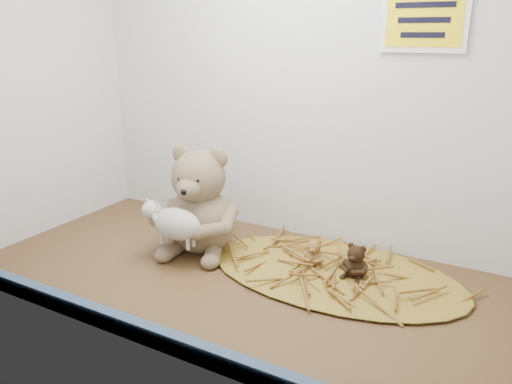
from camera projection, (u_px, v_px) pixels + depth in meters
The scene contains 8 objects.
alcove_shell at pixel (255, 69), 106.07cm from camera, with size 120.40×60.20×90.40cm.
front_rail at pixel (150, 334), 88.00cm from camera, with size 119.28×2.20×3.60cm, color #344764.
straw_bed at pixel (333, 272), 113.30cm from camera, with size 60.18×34.95×1.16cm, color olive.
main_teddy at pixel (200, 199), 122.45cm from camera, with size 21.54×22.73×26.71cm, color #836B51, non-canonical shape.
toy_lamb at pixel (177, 224), 115.47cm from camera, with size 16.24×9.91×10.49cm, color #B3B1A1, non-canonical shape.
mini_teddy_tan at pixel (314, 251), 114.85cm from camera, with size 5.35×5.65×6.64cm, color olive, non-canonical shape.
mini_teddy_brown at pixel (356, 260), 109.16cm from camera, with size 6.30×6.65×7.81cm, color black, non-canonical shape.
wall_sign at pixel (424, 20), 106.02cm from camera, with size 16.00×1.20×11.00cm, color yellow.
Camera 1 is at (53.34, -86.00, 52.89)cm, focal length 35.00 mm.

